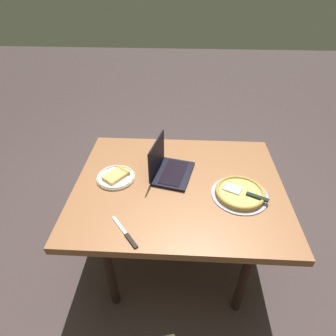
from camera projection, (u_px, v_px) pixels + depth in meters
ground_plane at (177, 252)px, 2.10m from camera, size 12.00×12.00×0.00m
dining_table at (179, 191)px, 1.71m from camera, size 1.27×1.02×0.70m
laptop at (168, 168)px, 1.71m from camera, size 0.28×0.33×0.23m
pizza_plate at (116, 177)px, 1.70m from camera, size 0.24×0.24×0.04m
pizza_tray at (240, 193)px, 1.57m from camera, size 0.33×0.33×0.04m
table_knife at (127, 235)px, 1.35m from camera, size 0.17×0.20×0.01m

